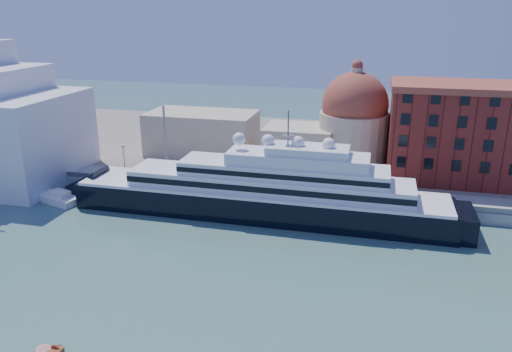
# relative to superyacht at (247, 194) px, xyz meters

# --- Properties ---
(ground) EXTENTS (400.00, 400.00, 0.00)m
(ground) POSITION_rel_superyacht_xyz_m (-2.50, -23.00, -4.59)
(ground) COLOR #355D5C
(ground) RESTS_ON ground
(quay) EXTENTS (180.00, 10.00, 2.50)m
(quay) POSITION_rel_superyacht_xyz_m (-2.50, 11.00, -3.34)
(quay) COLOR gray
(quay) RESTS_ON ground
(land) EXTENTS (260.00, 72.00, 2.00)m
(land) POSITION_rel_superyacht_xyz_m (-2.50, 52.00, -3.59)
(land) COLOR slate
(land) RESTS_ON ground
(quay_fence) EXTENTS (180.00, 0.10, 1.20)m
(quay_fence) POSITION_rel_superyacht_xyz_m (-2.50, 6.50, -1.49)
(quay_fence) COLOR slate
(quay_fence) RESTS_ON quay
(superyacht) EXTENTS (89.05, 12.35, 26.61)m
(superyacht) POSITION_rel_superyacht_xyz_m (0.00, 0.00, 0.00)
(superyacht) COLOR black
(superyacht) RESTS_ON ground
(service_barge) EXTENTS (14.14, 8.15, 3.02)m
(service_barge) POSITION_rel_superyacht_xyz_m (-44.34, -3.45, -3.73)
(service_barge) COLOR white
(service_barge) RESTS_ON ground
(warehouse) EXTENTS (43.00, 19.00, 23.25)m
(warehouse) POSITION_rel_superyacht_xyz_m (49.50, 29.00, 9.20)
(warehouse) COLOR maroon
(warehouse) RESTS_ON land
(church) EXTENTS (66.00, 18.00, 25.50)m
(church) POSITION_rel_superyacht_xyz_m (3.89, 34.72, 6.32)
(church) COLOR beige
(church) RESTS_ON land
(lamp_posts) EXTENTS (120.80, 2.40, 18.00)m
(lamp_posts) POSITION_rel_superyacht_xyz_m (-15.17, 9.27, 5.25)
(lamp_posts) COLOR slate
(lamp_posts) RESTS_ON quay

